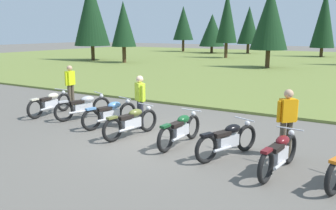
# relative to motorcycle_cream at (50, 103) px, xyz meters

# --- Properties ---
(ground_plane) EXTENTS (140.00, 140.00, 0.00)m
(ground_plane) POSITION_rel_motorcycle_cream_xyz_m (5.04, -0.58, -0.44)
(ground_plane) COLOR #605B54
(grass_moorland) EXTENTS (80.00, 44.00, 0.10)m
(grass_moorland) POSITION_rel_motorcycle_cream_xyz_m (5.04, 25.83, -0.39)
(grass_moorland) COLOR olive
(grass_moorland) RESTS_ON ground
(forest_treeline) EXTENTS (41.42, 29.39, 8.61)m
(forest_treeline) POSITION_rel_motorcycle_cream_xyz_m (-2.39, 30.13, 3.73)
(forest_treeline) COLOR #47331E
(forest_treeline) RESTS_ON ground
(motorcycle_cream) EXTENTS (0.62, 2.10, 0.88)m
(motorcycle_cream) POSITION_rel_motorcycle_cream_xyz_m (0.00, 0.00, 0.00)
(motorcycle_cream) COLOR black
(motorcycle_cream) RESTS_ON ground
(motorcycle_silver) EXTENTS (0.96, 1.99, 0.88)m
(motorcycle_silver) POSITION_rel_motorcycle_cream_xyz_m (1.48, 0.19, 0.00)
(motorcycle_silver) COLOR black
(motorcycle_silver) RESTS_ON ground
(motorcycle_sky_blue) EXTENTS (0.78, 2.05, 0.88)m
(motorcycle_sky_blue) POSITION_rel_motorcycle_cream_xyz_m (2.97, -0.14, 0.00)
(motorcycle_sky_blue) COLOR black
(motorcycle_sky_blue) RESTS_ON ground
(motorcycle_olive) EXTENTS (0.67, 2.08, 0.88)m
(motorcycle_olive) POSITION_rel_motorcycle_cream_xyz_m (4.22, -0.68, 0.00)
(motorcycle_olive) COLOR black
(motorcycle_olive) RESTS_ON ground
(motorcycle_british_green) EXTENTS (0.62, 2.10, 0.88)m
(motorcycle_british_green) POSITION_rel_motorcycle_cream_xyz_m (5.83, -0.66, 0.00)
(motorcycle_british_green) COLOR black
(motorcycle_british_green) RESTS_ON ground
(motorcycle_black) EXTENTS (0.94, 1.99, 0.88)m
(motorcycle_black) POSITION_rel_motorcycle_cream_xyz_m (7.26, -0.86, 0.00)
(motorcycle_black) COLOR black
(motorcycle_black) RESTS_ON ground
(motorcycle_maroon) EXTENTS (0.62, 2.10, 0.88)m
(motorcycle_maroon) POSITION_rel_motorcycle_cream_xyz_m (8.58, -1.23, 0.00)
(motorcycle_maroon) COLOR black
(motorcycle_maroon) RESTS_ON ground
(rider_in_hivis_vest) EXTENTS (0.42, 0.41, 1.67)m
(rider_in_hivis_vest) POSITION_rel_motorcycle_cream_xyz_m (8.46, -0.11, 0.51)
(rider_in_hivis_vest) COLOR #4C4233
(rider_in_hivis_vest) RESTS_ON ground
(rider_checking_bike) EXTENTS (0.24, 0.55, 1.67)m
(rider_checking_bike) POSITION_rel_motorcycle_cream_xyz_m (-0.49, 1.51, 0.51)
(rider_checking_bike) COLOR #4C4233
(rider_checking_bike) RESTS_ON ground
(rider_near_row_end) EXTENTS (0.47, 0.38, 1.67)m
(rider_near_row_end) POSITION_rel_motorcycle_cream_xyz_m (3.89, 0.22, 0.51)
(rider_near_row_end) COLOR #2D2D38
(rider_near_row_end) RESTS_ON ground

